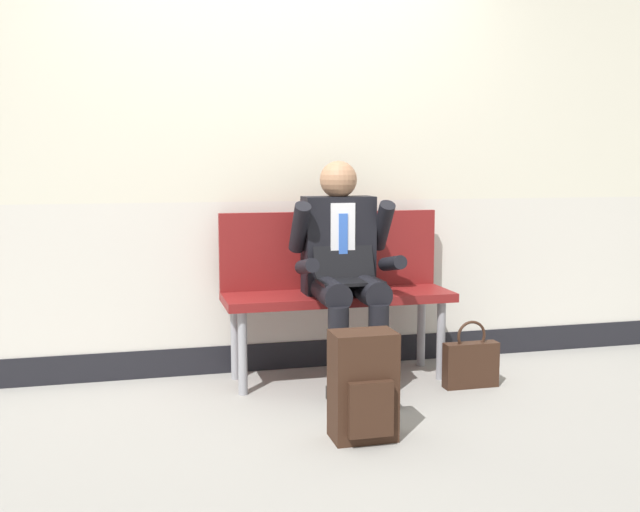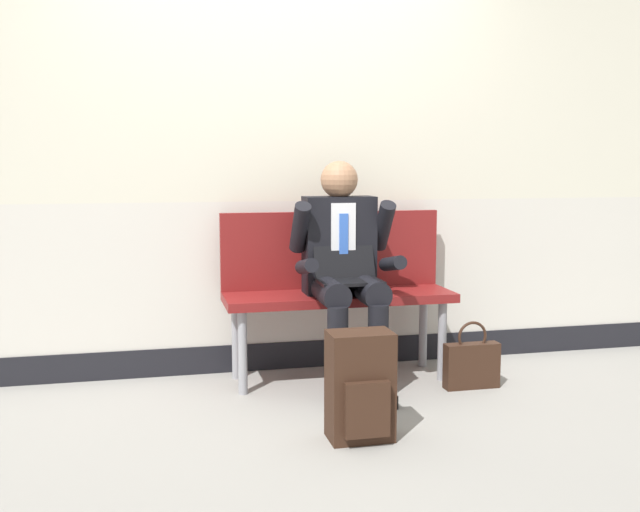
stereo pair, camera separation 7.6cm
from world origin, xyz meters
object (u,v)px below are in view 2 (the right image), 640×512
object	(u,v)px
person_seated	(345,267)
backpack	(360,387)
bench_with_person	(336,280)
handbag	(472,364)

from	to	relation	value
person_seated	backpack	xyz separation A→B (m)	(-0.14, -0.81, -0.44)
bench_with_person	handbag	xyz separation A→B (m)	(0.68, -0.41, -0.43)
person_seated	bench_with_person	bearing A→B (deg)	90.00
backpack	handbag	xyz separation A→B (m)	(0.82, 0.60, -0.11)
handbag	bench_with_person	bearing A→B (deg)	148.93
person_seated	handbag	xyz separation A→B (m)	(0.68, -0.20, -0.54)
backpack	person_seated	bearing A→B (deg)	79.97
bench_with_person	person_seated	xyz separation A→B (m)	(-0.00, -0.20, 0.11)
bench_with_person	backpack	distance (m)	1.07
handbag	person_seated	bearing A→B (deg)	163.21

